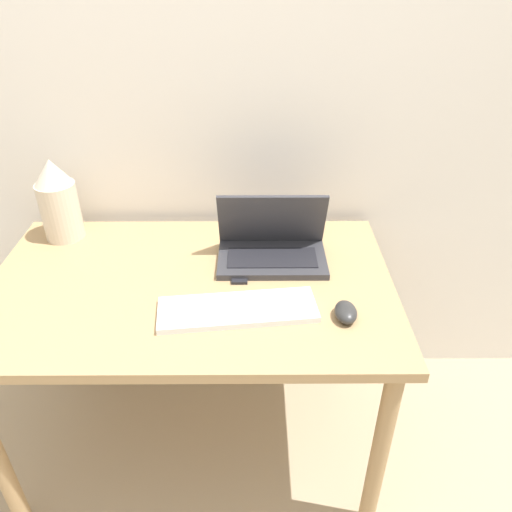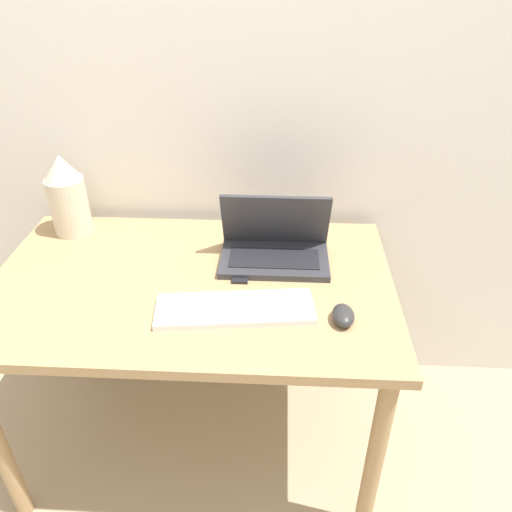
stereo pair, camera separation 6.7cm
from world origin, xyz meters
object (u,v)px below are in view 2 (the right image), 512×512
Objects in this scene: keyboard at (235,309)px; vase at (67,195)px; laptop at (275,245)px; mouse at (343,315)px; mp3_player at (240,278)px.

keyboard is 0.72m from vase.
laptop reaches higher than mouse.
keyboard is at bearing -110.38° from laptop.
vase is 5.35× the size of mp3_player.
vase reaches higher than mouse.
mp3_player is (0.59, -0.25, -0.13)m from vase.
mouse is 0.98m from vase.
mouse is at bearing -4.86° from keyboard.
vase is at bearing 153.72° from mouse.
mp3_player is at bearing 89.31° from keyboard.
vase is 0.65m from mp3_player.
vase is (-0.87, 0.43, 0.11)m from mouse.
laptop is 6.49× the size of mp3_player.
laptop is 0.29m from keyboard.
keyboard is (-0.10, -0.27, -0.04)m from laptop.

